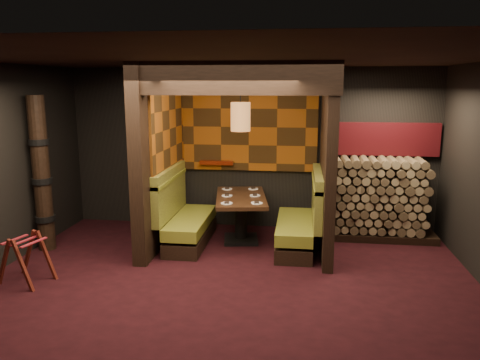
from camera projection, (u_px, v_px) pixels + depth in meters
The scene contains 20 objects.
floor at pixel (227, 289), 5.95m from camera, with size 6.50×5.50×0.02m, color black.
ceiling at pixel (225, 57), 5.38m from camera, with size 6.50×5.50×0.02m, color black.
wall_back at pixel (251, 149), 8.35m from camera, with size 6.50×0.02×2.85m, color black.
wall_front at pixel (158, 263), 2.99m from camera, with size 6.50×0.02×2.85m, color black.
partition_left at pixel (159, 157), 7.44m from camera, with size 0.20×2.20×2.85m, color black.
partition_right at pixel (327, 159), 7.15m from camera, with size 0.15×2.10×2.85m, color black.
header_beam at pixel (232, 78), 6.11m from camera, with size 2.85×0.18×0.44m, color black.
tapa_back_panel at pixel (249, 127), 8.23m from camera, with size 2.40×0.06×1.55m, color #8D450F.
tapa_side_panel at pixel (168, 129), 7.51m from camera, with size 0.04×1.85×1.45m, color #8D450F.
lacquer_shelf at pixel (217, 163), 8.37m from camera, with size 0.60×0.12×0.07m, color #601806.
booth_bench_left at pixel (184, 219), 7.60m from camera, with size 0.68×1.60×1.14m.
booth_bench_right at pixel (301, 224), 7.36m from camera, with size 0.68×1.60×1.14m.
dining_table at pixel (241, 210), 7.67m from camera, with size 1.00×1.56×0.77m.
place_settings at pixel (241, 195), 7.62m from camera, with size 0.79×1.24×0.03m.
pendant_lamp at pixel (241, 117), 7.31m from camera, with size 0.31×0.31×1.02m.
luggage_rack at pixel (26, 257), 6.09m from camera, with size 0.72×0.59×0.69m.
totem_column at pixel (42, 175), 7.17m from camera, with size 0.31×0.31×2.40m.
firewood_stack at pixel (384, 199), 7.81m from camera, with size 1.73×0.70×1.36m.
mosaic_header at pixel (384, 139), 7.94m from camera, with size 1.83×0.10×0.56m, color maroon.
bay_front_post at pixel (332, 157), 7.40m from camera, with size 0.08×0.08×2.85m, color black.
Camera 1 is at (0.89, -5.49, 2.54)m, focal length 35.00 mm.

